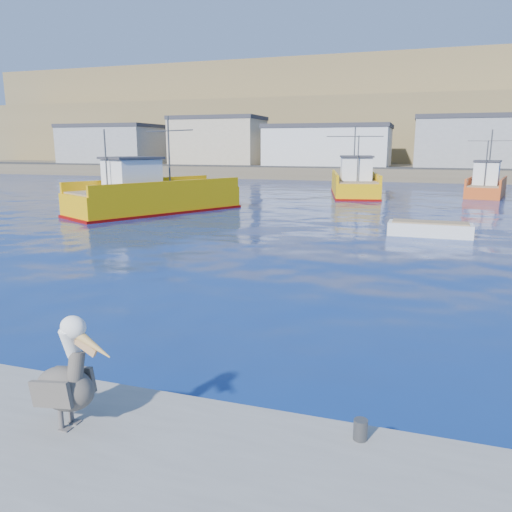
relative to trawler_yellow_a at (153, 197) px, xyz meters
The scene contains 9 objects.
ground 25.11m from the trawler_yellow_a, 56.09° to the right, with size 260.00×260.00×0.00m, color #071154.
dock_bollards 28.29m from the trawler_yellow_a, 58.93° to the right, with size 36.20×0.20×0.30m.
far_shore 89.83m from the trawler_yellow_a, 81.00° to the left, with size 200.00×81.00×24.00m.
trawler_yellow_a is the anchor object (origin of this frame).
trawler_yellow_b 20.51m from the trawler_yellow_a, 55.19° to the left, with size 5.99×11.68×6.49m.
boat_orange 30.61m from the trawler_yellow_a, 40.26° to the left, with size 4.39×8.22×6.01m.
skiff_left 3.64m from the trawler_yellow_a, 143.50° to the left, with size 4.47×2.42×0.92m.
skiff_mid 18.60m from the trawler_yellow_a, 11.80° to the right, with size 4.16×1.54×0.90m.
pelican 28.33m from the trawler_yellow_a, 62.85° to the right, with size 1.40×0.60×1.73m.
Camera 1 is at (3.56, -9.81, 4.52)m, focal length 35.00 mm.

